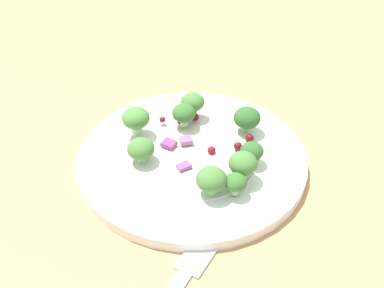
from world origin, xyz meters
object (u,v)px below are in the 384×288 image
plate (192,158)px  broccoli_floret_2 (193,103)px  broccoli_floret_0 (235,183)px  broccoli_floret_1 (184,114)px

plate → broccoli_floret_2: broccoli_floret_2 is taller
plate → broccoli_floret_0: broccoli_floret_0 is taller
broccoli_floret_1 → plate: bearing=-39.5°
broccoli_floret_0 → broccoli_floret_2: size_ratio=0.82×
plate → broccoli_floret_2: (-4.12, 5.11, 2.49)cm
plate → broccoli_floret_2: bearing=128.9°
plate → broccoli_floret_0: bearing=-15.2°
broccoli_floret_0 → broccoli_floret_2: 12.98cm
plate → broccoli_floret_1: 5.33cm
broccoli_floret_0 → broccoli_floret_1: 11.62cm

